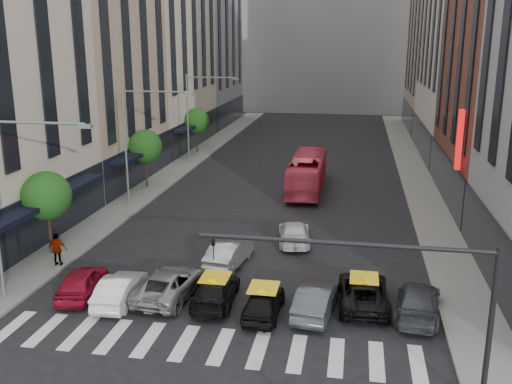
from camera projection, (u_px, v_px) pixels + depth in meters
The scene contains 27 objects.
ground at pixel (198, 364), 22.58m from camera, with size 160.00×160.00×0.00m, color black.
sidewalk_left at pixel (166, 177), 53.02m from camera, with size 3.00×96.00×0.15m, color slate.
sidewalk_right at pixel (421, 188), 49.16m from camera, with size 3.00×96.00×0.15m, color slate.
building_left_b at pixel (91, 45), 48.96m from camera, with size 8.00×16.00×24.00m, color tan.
building_left_d at pixel (203, 22), 83.38m from camera, with size 8.00×18.00×30.00m, color gray.
building_right_d at pixel (444, 28), 77.92m from camera, with size 8.00×18.00×28.00m, color tan.
building_far at pixel (328, 6), 98.77m from camera, with size 30.00×10.00×36.00m, color gray.
tree_near at pixel (47, 196), 33.13m from camera, with size 2.88×2.88×4.95m.
tree_mid at pixel (145, 147), 48.34m from camera, with size 2.88×2.88×4.95m.
tree_far at pixel (197, 121), 63.56m from camera, with size 2.88×2.88×4.95m.
streetlamp_near at pixel (9, 185), 26.54m from camera, with size 5.38×0.25×9.00m.
streetlamp_mid at pixel (137, 132), 41.76m from camera, with size 5.38×0.25×9.00m.
streetlamp_far at pixel (197, 107), 56.98m from camera, with size 5.38×0.25×9.00m.
traffic_signal at pixel (407, 285), 19.17m from camera, with size 10.10×0.20×6.00m.
liberty_sign at pixel (460, 140), 37.93m from camera, with size 0.30×0.70×4.00m.
car_red at pixel (82, 282), 28.52m from camera, with size 1.70×4.23×1.44m, color maroon.
car_white_front at pixel (120, 289), 27.74m from camera, with size 1.48×4.26×1.40m, color silver.
car_silver at pixel (170, 283), 28.33m from camera, with size 2.40×5.20×1.45m, color gray.
taxi_left at pixel (216, 290), 27.65m from camera, with size 1.88×4.63×1.34m, color black.
taxi_center at pixel (264, 302), 26.45m from camera, with size 1.61×4.01×1.37m, color black.
car_grey_mid at pixel (316, 299), 26.61m from camera, with size 1.54×4.43×1.46m, color #3B3E42.
taxi_right at pixel (363, 292), 27.47m from camera, with size 2.31×5.01×1.39m, color black.
car_grey_curb at pixel (418, 302), 26.41m from camera, with size 1.96×4.82×1.40m, color #383B3E.
car_row2_left at pixel (229, 253), 32.34m from camera, with size 1.57×4.51×1.49m, color #99989D.
car_row2_right at pixel (294, 232), 35.92m from camera, with size 1.91×4.70×1.36m, color silver.
bus at pixel (307, 172), 48.32m from camera, with size 2.60×11.12×3.10m, color #EE4660.
pedestrian_far at pixel (57, 249), 31.88m from camera, with size 1.10×0.46×1.87m, color gray.
Camera 1 is at (5.77, -19.33, 12.45)m, focal length 40.00 mm.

